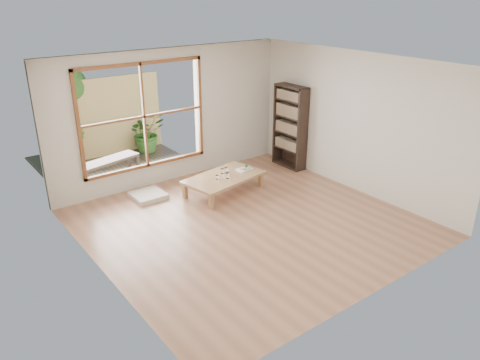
# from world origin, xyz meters

# --- Properties ---
(ground) EXTENTS (5.00, 5.00, 0.00)m
(ground) POSITION_xyz_m (0.00, 0.00, 0.00)
(ground) COLOR #AB7655
(ground) RESTS_ON ground
(low_table) EXTENTS (1.63, 1.10, 0.33)m
(low_table) POSITION_xyz_m (0.39, 1.26, 0.29)
(low_table) COLOR #AA7E52
(low_table) RESTS_ON ground
(floor_cushion) EXTENTS (0.57, 0.57, 0.08)m
(floor_cushion) POSITION_xyz_m (-0.88, 1.92, 0.04)
(floor_cushion) COLOR beige
(floor_cushion) RESTS_ON ground
(bookshelf) EXTENTS (0.28, 0.79, 1.76)m
(bookshelf) POSITION_xyz_m (2.34, 1.56, 0.88)
(bookshelf) COLOR #2F211A
(bookshelf) RESTS_ON ground
(glass_tall) EXTENTS (0.07, 0.07, 0.13)m
(glass_tall) POSITION_xyz_m (0.38, 1.12, 0.39)
(glass_tall) COLOR silver
(glass_tall) RESTS_ON low_table
(glass_mid) EXTENTS (0.07, 0.07, 0.10)m
(glass_mid) POSITION_xyz_m (0.52, 1.37, 0.38)
(glass_mid) COLOR silver
(glass_mid) RESTS_ON low_table
(glass_short) EXTENTS (0.07, 0.07, 0.09)m
(glass_short) POSITION_xyz_m (0.45, 1.39, 0.37)
(glass_short) COLOR silver
(glass_short) RESTS_ON low_table
(glass_small) EXTENTS (0.06, 0.06, 0.08)m
(glass_small) POSITION_xyz_m (0.21, 1.22, 0.37)
(glass_small) COLOR silver
(glass_small) RESTS_ON low_table
(food_tray) EXTENTS (0.31, 0.23, 0.09)m
(food_tray) POSITION_xyz_m (0.92, 1.29, 0.35)
(food_tray) COLOR white
(food_tray) RESTS_ON low_table
(deck) EXTENTS (2.80, 2.00, 0.05)m
(deck) POSITION_xyz_m (-0.60, 3.56, 0.00)
(deck) COLOR #373028
(deck) RESTS_ON ground
(garden_bench) EXTENTS (1.34, 0.65, 0.41)m
(garden_bench) POSITION_xyz_m (-1.10, 3.17, 0.37)
(garden_bench) COLOR #2F211A
(garden_bench) RESTS_ON deck
(bamboo_fence) EXTENTS (2.80, 0.06, 1.80)m
(bamboo_fence) POSITION_xyz_m (-0.60, 4.56, 0.90)
(bamboo_fence) COLOR tan
(bamboo_fence) RESTS_ON ground
(shrub_right) EXTENTS (0.84, 0.73, 0.93)m
(shrub_right) POSITION_xyz_m (0.30, 4.24, 0.49)
(shrub_right) COLOR #386826
(shrub_right) RESTS_ON deck
(shrub_left) EXTENTS (0.54, 0.45, 0.92)m
(shrub_left) POSITION_xyz_m (-1.47, 4.02, 0.49)
(shrub_left) COLOR #386826
(shrub_left) RESTS_ON deck
(garden_tree) EXTENTS (1.04, 0.85, 2.22)m
(garden_tree) POSITION_xyz_m (-1.28, 4.86, 1.63)
(garden_tree) COLOR #4C3D2D
(garden_tree) RESTS_ON ground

